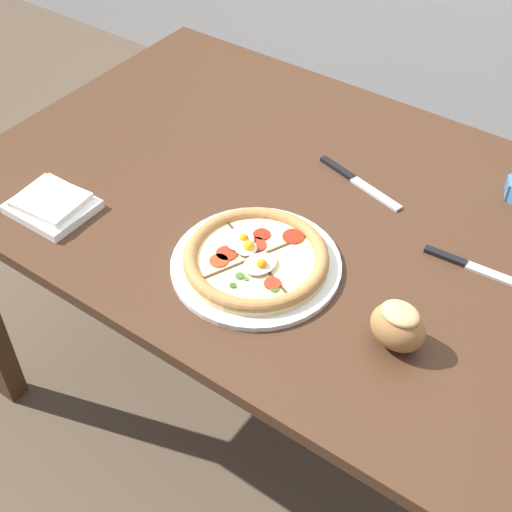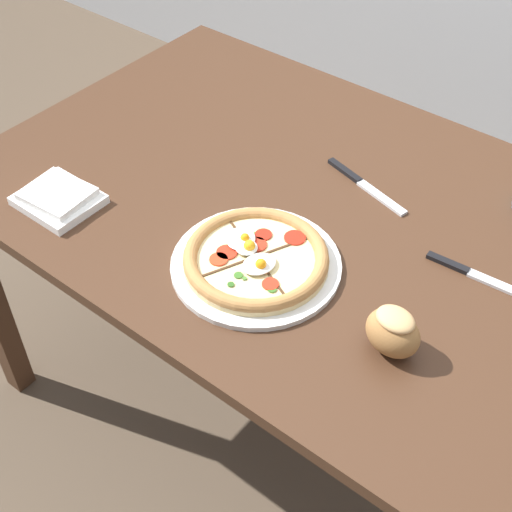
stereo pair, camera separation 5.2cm
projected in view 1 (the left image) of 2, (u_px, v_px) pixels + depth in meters
ground_plane at (285, 401)px, 2.13m from camera, size 12.00×12.00×0.00m
dining_table at (294, 230)px, 1.65m from camera, size 1.47×1.00×0.78m
pizza at (256, 260)px, 1.42m from camera, size 0.34×0.34×0.05m
napkin_folded at (52, 205)px, 1.55m from camera, size 0.17×0.14×0.04m
bread_piece_near at (398, 326)px, 1.26m from camera, size 0.11×0.09×0.09m
knife_main at (473, 267)px, 1.43m from camera, size 0.21×0.03×0.01m
knife_spare at (358, 182)px, 1.63m from camera, size 0.24×0.08×0.01m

